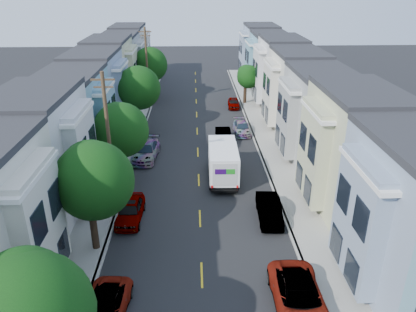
# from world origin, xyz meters

# --- Properties ---
(ground) EXTENTS (160.00, 160.00, 0.00)m
(ground) POSITION_xyz_m (0.00, 0.00, 0.00)
(ground) COLOR black
(ground) RESTS_ON ground
(road_slab) EXTENTS (12.00, 70.00, 0.02)m
(road_slab) POSITION_xyz_m (0.00, 15.00, 0.01)
(road_slab) COLOR black
(road_slab) RESTS_ON ground
(curb_left) EXTENTS (0.30, 70.00, 0.15)m
(curb_left) POSITION_xyz_m (-6.05, 15.00, 0.07)
(curb_left) COLOR gray
(curb_left) RESTS_ON ground
(curb_right) EXTENTS (0.30, 70.00, 0.15)m
(curb_right) POSITION_xyz_m (6.05, 15.00, 0.07)
(curb_right) COLOR gray
(curb_right) RESTS_ON ground
(sidewalk_left) EXTENTS (2.60, 70.00, 0.15)m
(sidewalk_left) POSITION_xyz_m (-7.35, 15.00, 0.07)
(sidewalk_left) COLOR gray
(sidewalk_left) RESTS_ON ground
(sidewalk_right) EXTENTS (2.60, 70.00, 0.15)m
(sidewalk_right) POSITION_xyz_m (7.35, 15.00, 0.07)
(sidewalk_right) COLOR gray
(sidewalk_right) RESTS_ON ground
(centerline) EXTENTS (0.12, 70.00, 0.01)m
(centerline) POSITION_xyz_m (0.00, 15.00, 0.00)
(centerline) COLOR gold
(centerline) RESTS_ON ground
(townhouse_row_left) EXTENTS (5.00, 70.00, 8.50)m
(townhouse_row_left) POSITION_xyz_m (-11.15, 15.00, 0.00)
(townhouse_row_left) COLOR #979997
(townhouse_row_left) RESTS_ON ground
(townhouse_row_right) EXTENTS (5.00, 70.00, 8.50)m
(townhouse_row_right) POSITION_xyz_m (11.15, 15.00, 0.00)
(townhouse_row_right) COLOR #979997
(townhouse_row_right) RESTS_ON ground
(tree_b) EXTENTS (4.70, 4.70, 7.21)m
(tree_b) POSITION_xyz_m (-6.30, -3.31, 4.84)
(tree_b) COLOR black
(tree_b) RESTS_ON ground
(tree_c) EXTENTS (4.48, 4.48, 6.77)m
(tree_c) POSITION_xyz_m (-6.30, 6.20, 4.51)
(tree_c) COLOR black
(tree_c) RESTS_ON ground
(tree_d) EXTENTS (4.70, 4.70, 7.31)m
(tree_d) POSITION_xyz_m (-6.30, 18.11, 4.94)
(tree_d) COLOR black
(tree_d) RESTS_ON ground
(tree_e) EXTENTS (4.70, 4.70, 7.28)m
(tree_e) POSITION_xyz_m (-6.30, 31.00, 4.91)
(tree_e) COLOR black
(tree_e) RESTS_ON ground
(tree_far_r) EXTENTS (3.10, 3.10, 5.24)m
(tree_far_r) POSITION_xyz_m (6.90, 28.68, 3.65)
(tree_far_r) COLOR black
(tree_far_r) RESTS_ON ground
(utility_pole_near) EXTENTS (1.60, 0.26, 10.00)m
(utility_pole_near) POSITION_xyz_m (-6.30, 2.00, 5.15)
(utility_pole_near) COLOR #42301E
(utility_pole_near) RESTS_ON ground
(utility_pole_far) EXTENTS (1.60, 0.26, 10.00)m
(utility_pole_far) POSITION_xyz_m (-6.30, 28.00, 5.15)
(utility_pole_far) COLOR #42301E
(utility_pole_far) RESTS_ON ground
(fedex_truck) EXTENTS (2.37, 6.16, 2.95)m
(fedex_truck) POSITION_xyz_m (2.06, 6.31, 1.65)
(fedex_truck) COLOR white
(fedex_truck) RESTS_ON ground
(lead_sedan) EXTENTS (1.57, 4.16, 1.37)m
(lead_sedan) POSITION_xyz_m (2.72, 14.58, 0.69)
(lead_sedan) COLOR black
(lead_sedan) RESTS_ON ground
(parked_left_b) EXTENTS (2.44, 4.72, 1.27)m
(parked_left_b) POSITION_xyz_m (-4.90, -9.19, 0.64)
(parked_left_b) COLOR #13113F
(parked_left_b) RESTS_ON ground
(parked_left_c) EXTENTS (1.88, 4.55, 1.46)m
(parked_left_c) POSITION_xyz_m (-4.90, 0.09, 0.73)
(parked_left_c) COLOR #AEB0B2
(parked_left_c) RESTS_ON ground
(parked_left_d) EXTENTS (2.58, 5.19, 1.50)m
(parked_left_d) POSITION_xyz_m (-4.90, 10.75, 0.75)
(parked_left_d) COLOR #33080E
(parked_left_d) RESTS_ON ground
(parked_right_a) EXTENTS (2.61, 5.54, 1.53)m
(parked_right_a) POSITION_xyz_m (4.90, -8.83, 0.77)
(parked_right_a) COLOR #3C3F47
(parked_right_a) RESTS_ON ground
(parked_right_b) EXTENTS (1.71, 4.40, 1.45)m
(parked_right_b) POSITION_xyz_m (4.90, -0.17, 0.72)
(parked_right_b) COLOR silver
(parked_right_b) RESTS_ON ground
(parked_right_c) EXTENTS (1.84, 4.13, 1.22)m
(parked_right_c) POSITION_xyz_m (4.90, 17.20, 0.61)
(parked_right_c) COLOR black
(parked_right_c) RESTS_ON ground
(parked_right_d) EXTENTS (1.64, 3.87, 1.23)m
(parked_right_d) POSITION_xyz_m (4.90, 26.83, 0.62)
(parked_right_d) COLOR #080A39
(parked_right_d) RESTS_ON ground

